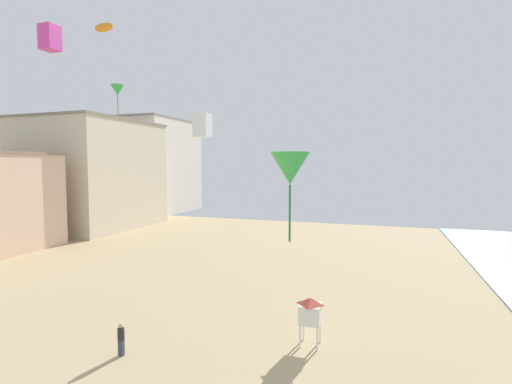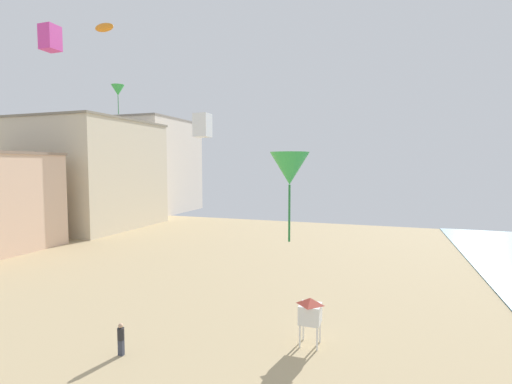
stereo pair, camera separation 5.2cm
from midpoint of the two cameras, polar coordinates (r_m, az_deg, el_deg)
The scene contains 9 objects.
boardwalk_hotel_mid at distance 63.47m, azimuth -24.10°, elevation 2.51°, with size 16.88×18.29×16.33m.
boardwalk_hotel_far at distance 78.75m, azimuth -14.44°, elevation 3.84°, with size 10.25×18.12×18.74m.
kite_flyer at distance 21.12m, azimuth -19.85°, elevation -20.14°, with size 0.34×0.34×1.64m.
lifeguard_stand at distance 20.84m, azimuth 8.35°, elevation -17.53°, with size 1.10×1.10×2.55m.
kite_orange_parafoil at distance 37.26m, azimuth -22.10°, elevation 22.23°, with size 1.89×0.52×0.73m.
kite_magenta_box at distance 31.80m, azimuth -28.86°, elevation 19.89°, with size 1.10×1.10×1.72m.
kite_green_delta at distance 41.22m, azimuth -20.29°, elevation 14.35°, with size 1.28×1.28×2.92m.
kite_white_box at distance 26.31m, azimuth -8.11°, elevation 10.04°, with size 1.02×1.02×1.60m.
kite_green_delta_2 at distance 15.89m, azimuth 5.24°, elevation 3.57°, with size 1.68×1.68×3.83m.
Camera 2 is at (14.33, -1.44, 9.49)m, focal length 26.22 mm.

